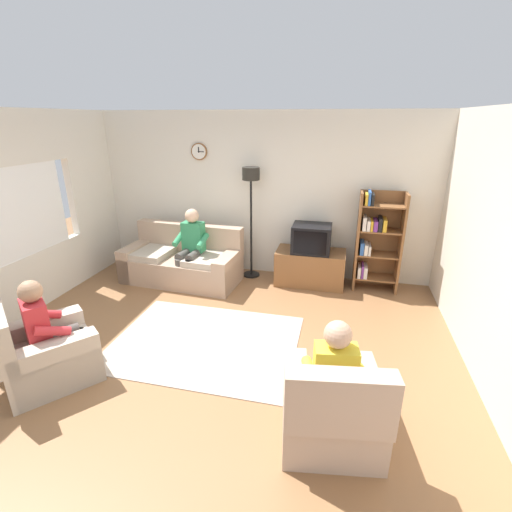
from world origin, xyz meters
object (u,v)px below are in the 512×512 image
tv (311,238)px  bookshelf (376,240)px  person_in_left_armchair (48,325)px  floor_lamp (251,192)px  person_in_right_armchair (333,371)px  armchair_near_bookshelf (331,409)px  person_on_couch (191,244)px  couch (183,262)px  armchair_near_window (45,355)px  tv_stand (310,267)px

tv → bookshelf: 0.98m
tv → person_in_left_armchair: 3.78m
floor_lamp → bookshelf: bearing=-0.8°
floor_lamp → person_in_right_armchair: size_ratio=1.65×
tv → armchair_near_bookshelf: size_ratio=0.60×
floor_lamp → person_on_couch: (-0.85, -0.56, -0.75)m
couch → person_on_couch: 0.46m
couch → person_on_couch: person_on_couch is taller
person_in_right_armchair → floor_lamp: bearing=115.3°
couch → person_in_left_armchair: 2.65m
bookshelf → person_on_couch: bearing=-169.4°
floor_lamp → person_in_left_armchair: 3.46m
armchair_near_window → person_on_couch: (0.55, 2.58, 0.41)m
bookshelf → person_in_right_armchair: size_ratio=1.40×
couch → person_on_couch: size_ratio=1.58×
armchair_near_window → person_in_right_armchair: bearing=0.0°
tv_stand → person_in_left_armchair: (-2.36, -2.97, 0.32)m
bookshelf → armchair_near_window: bookshelf is taller
couch → bookshelf: size_ratio=1.25×
tv_stand → bookshelf: 1.11m
tv_stand → armchair_near_bookshelf: bearing=-81.2°
person_on_couch → armchair_near_bookshelf: bearing=-48.6°
person_in_left_armchair → armchair_near_bookshelf: bearing=-3.2°
couch → tv: 2.16m
person_in_right_armchair → tv: bearing=98.9°
tv_stand → person_in_right_armchair: person_in_right_armchair is taller
tv → armchair_near_bookshelf: bearing=-81.1°
tv → armchair_near_window: size_ratio=0.51×
tv → person_in_left_armchair: size_ratio=0.54×
couch → person_in_right_armchair: bearing=-46.5°
couch → tv: (2.09, 0.32, 0.47)m
bookshelf → armchair_near_window: bearing=-137.5°
tv → armchair_near_bookshelf: tv is taller
floor_lamp → armchair_near_window: floor_lamp is taller
tv → person_on_couch: 1.92m
person_on_couch → person_in_left_armchair: (-0.50, -2.51, -0.09)m
armchair_near_bookshelf → person_in_right_armchair: 0.33m
person_in_left_armchair → person_in_right_armchair: same height
bookshelf → floor_lamp: size_ratio=0.85×
couch → tv: tv is taller
person_in_left_armchair → tv: bearing=51.2°
armchair_near_window → armchair_near_bookshelf: 2.91m
tv → person_in_right_armchair: size_ratio=0.54×
armchair_near_bookshelf → person_in_right_armchair: size_ratio=0.89×
couch → armchair_near_window: bearing=-97.1°
person_on_couch → person_in_left_armchair: size_ratio=1.11×
tv → floor_lamp: (-1.01, 0.12, 0.66)m
tv → person_in_left_armchair: (-2.36, -2.94, -0.18)m
floor_lamp → armchair_near_bookshelf: floor_lamp is taller
armchair_near_bookshelf → tv_stand: bearing=98.8°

